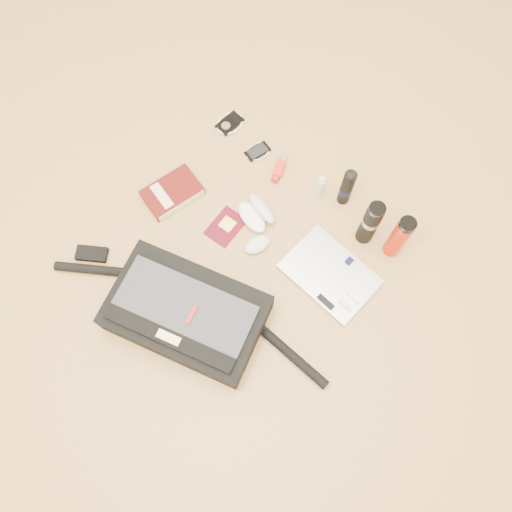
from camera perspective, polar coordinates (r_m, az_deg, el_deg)
name	(u,v)px	position (r m, az deg, el deg)	size (l,w,h in m)	color
ground	(242,271)	(1.80, -1.56, -1.67)	(4.00, 4.00, 0.00)	#AD8248
messenger_bag	(186,313)	(1.71, -8.03, -6.48)	(1.02, 0.43, 0.14)	black
laptop	(330,275)	(1.81, 8.45, -2.12)	(0.34, 0.25, 0.03)	#AAAAAC
book	(172,193)	(1.93, -9.55, 7.15)	(0.19, 0.24, 0.04)	#420B09
passport	(226,226)	(1.87, -3.48, 3.39)	(0.11, 0.14, 0.01)	#470514
mouse	(257,245)	(1.82, 0.16, 1.31)	(0.09, 0.12, 0.03)	silver
sunglasses_case	(257,213)	(1.86, 0.09, 4.94)	(0.17, 0.16, 0.08)	white
ipod	(230,123)	(2.09, -3.03, 14.90)	(0.10, 0.12, 0.01)	black
phone	(258,151)	(2.01, 0.18, 11.87)	(0.10, 0.11, 0.01)	black
inhaler	(279,169)	(1.96, 2.68, 9.95)	(0.06, 0.12, 0.03)	red
spray_bottle	(321,186)	(1.90, 7.40, 7.94)	(0.04, 0.04, 0.11)	#A6CEE4
aerosol_can	(347,187)	(1.86, 10.34, 7.75)	(0.06, 0.06, 0.20)	black
thermos_black	(370,223)	(1.79, 12.91, 3.70)	(0.07, 0.07, 0.24)	black
thermos_red	(399,237)	(1.79, 16.02, 2.10)	(0.07, 0.07, 0.23)	#AF1807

